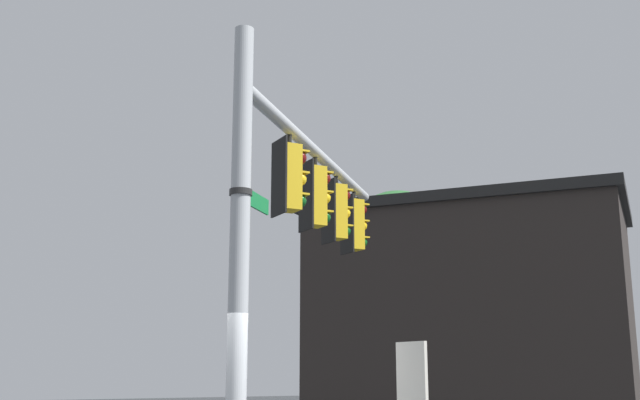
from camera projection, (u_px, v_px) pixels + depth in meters
name	position (u px, v px, depth m)	size (l,w,h in m)	color
signal_pole	(239.00, 259.00, 9.85)	(0.26, 0.26, 6.39)	#ADB2B7
mast_arm	(319.00, 155.00, 13.68)	(0.20, 0.20, 7.10)	#ADB2B7
traffic_light_nearest_pole	(290.00, 178.00, 12.01)	(0.54, 0.49, 1.31)	black
traffic_light_mid_inner	(316.00, 197.00, 13.32)	(0.54, 0.49, 1.31)	black
traffic_light_mid_outer	(337.00, 212.00, 14.62)	(0.54, 0.49, 1.31)	black
traffic_light_arm_end	(355.00, 225.00, 15.93)	(0.54, 0.49, 1.31)	black
street_name_sign	(248.00, 197.00, 10.28)	(0.89, 0.87, 0.22)	#147238
storefront_building	(476.00, 319.00, 22.46)	(10.88, 10.65, 6.49)	#282321
tree_by_storefront	(398.00, 253.00, 26.03)	(4.23, 4.23, 7.80)	#4C3823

